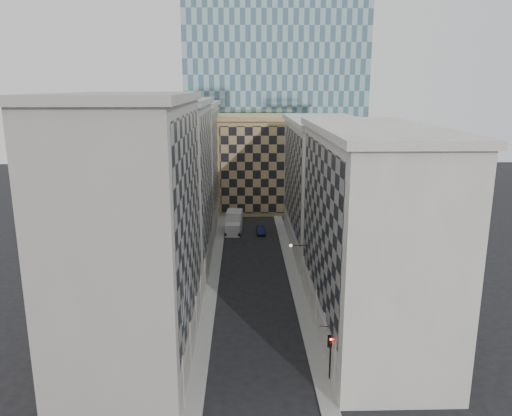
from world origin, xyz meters
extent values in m
cube|color=gray|center=(-5.25, 30.00, 0.07)|extent=(1.50, 100.00, 0.15)
cube|color=gray|center=(5.25, 30.00, 0.07)|extent=(1.50, 100.00, 0.15)
cube|color=gray|center=(-11.00, 11.00, 11.50)|extent=(10.00, 22.00, 23.00)
cube|color=gray|center=(-6.12, 11.00, 13.00)|extent=(0.25, 19.36, 18.00)
cube|color=gray|center=(-6.20, 11.00, 1.60)|extent=(0.45, 21.12, 3.20)
cube|color=gray|center=(-11.00, 11.00, 23.35)|extent=(10.80, 22.80, 0.70)
cylinder|color=gray|center=(-6.35, 2.75, 2.20)|extent=(0.90, 0.90, 4.40)
cylinder|color=gray|center=(-6.35, 8.25, 2.20)|extent=(0.90, 0.90, 4.40)
cylinder|color=gray|center=(-6.35, 13.75, 2.20)|extent=(0.90, 0.90, 4.40)
cylinder|color=gray|center=(-6.35, 19.25, 2.20)|extent=(0.90, 0.90, 4.40)
cube|color=gray|center=(-11.00, 33.00, 11.00)|extent=(10.00, 22.00, 22.00)
cube|color=gray|center=(-6.12, 33.00, 12.50)|extent=(0.25, 19.36, 17.00)
cube|color=gray|center=(-6.20, 33.00, 1.60)|extent=(0.45, 21.12, 3.20)
cube|color=gray|center=(-11.00, 33.00, 22.35)|extent=(10.80, 22.80, 0.70)
cylinder|color=gray|center=(-6.35, 24.75, 2.20)|extent=(0.90, 0.90, 4.40)
cylinder|color=gray|center=(-6.35, 30.25, 2.20)|extent=(0.90, 0.90, 4.40)
cylinder|color=gray|center=(-6.35, 35.75, 2.20)|extent=(0.90, 0.90, 4.40)
cylinder|color=gray|center=(-6.35, 41.25, 2.20)|extent=(0.90, 0.90, 4.40)
cube|color=gray|center=(-11.00, 55.00, 10.50)|extent=(10.00, 22.00, 21.00)
cube|color=gray|center=(-6.12, 55.00, 12.00)|extent=(0.25, 19.36, 16.00)
cube|color=gray|center=(-6.20, 55.00, 1.60)|extent=(0.45, 21.12, 3.20)
cube|color=gray|center=(-11.00, 55.00, 21.35)|extent=(10.80, 22.80, 0.70)
cylinder|color=gray|center=(-6.35, 46.75, 2.20)|extent=(0.90, 0.90, 4.40)
cylinder|color=gray|center=(-6.35, 52.25, 2.20)|extent=(0.90, 0.90, 4.40)
cylinder|color=gray|center=(-6.35, 57.75, 2.20)|extent=(0.90, 0.90, 4.40)
cylinder|color=gray|center=(-6.35, 63.25, 2.20)|extent=(0.90, 0.90, 4.40)
cube|color=#BBB6AB|center=(11.00, 15.00, 10.00)|extent=(10.00, 26.00, 20.00)
cube|color=gray|center=(6.12, 15.00, 11.50)|extent=(0.25, 22.88, 15.00)
cube|color=#BBB6AB|center=(6.20, 15.00, 1.60)|extent=(0.45, 24.96, 3.20)
cube|color=#BBB6AB|center=(11.00, 15.00, 20.35)|extent=(10.80, 26.80, 0.70)
cylinder|color=#BBB6AB|center=(6.35, 4.60, 2.20)|extent=(0.90, 0.90, 4.40)
cylinder|color=#BBB6AB|center=(6.35, 9.80, 2.20)|extent=(0.90, 0.90, 4.40)
cylinder|color=#BBB6AB|center=(6.35, 15.00, 2.20)|extent=(0.90, 0.90, 4.40)
cylinder|color=#BBB6AB|center=(6.35, 20.20, 2.20)|extent=(0.90, 0.90, 4.40)
cylinder|color=#BBB6AB|center=(6.35, 25.40, 2.20)|extent=(0.90, 0.90, 4.40)
cube|color=#BBB6AB|center=(11.00, 42.00, 9.50)|extent=(10.00, 28.00, 19.00)
cube|color=gray|center=(6.12, 42.00, 11.00)|extent=(0.25, 24.64, 14.00)
cube|color=#BBB6AB|center=(6.20, 42.00, 1.60)|extent=(0.45, 26.88, 3.20)
cube|color=#BBB6AB|center=(11.00, 42.00, 19.35)|extent=(10.80, 28.80, 0.70)
cube|color=tan|center=(2.00, 68.00, 9.00)|extent=(16.00, 14.00, 18.00)
cube|color=tan|center=(2.00, 60.90, 9.00)|extent=(15.20, 0.25, 16.50)
cube|color=tan|center=(2.00, 68.00, 18.40)|extent=(16.80, 14.80, 0.80)
cube|color=#2F2924|center=(0.00, 82.00, 14.00)|extent=(6.00, 6.00, 28.00)
cube|color=#2F2924|center=(0.00, 82.00, 28.70)|extent=(7.00, 7.00, 1.40)
cone|color=#2F2924|center=(0.00, 82.00, 39.40)|extent=(7.20, 7.20, 20.00)
cylinder|color=gray|center=(-5.90, 4.00, 8.00)|extent=(0.10, 2.33, 2.33)
cylinder|color=gray|center=(-5.90, 8.00, 8.00)|extent=(0.10, 2.33, 2.33)
cylinder|color=black|center=(5.10, 24.00, 6.20)|extent=(1.80, 0.08, 0.08)
sphere|color=#FFE5B2|center=(4.20, 24.00, 6.20)|extent=(0.36, 0.36, 0.36)
cylinder|color=black|center=(5.90, 6.20, 1.59)|extent=(0.13, 0.13, 2.87)
cube|color=black|center=(5.90, 6.20, 3.52)|extent=(0.33, 0.28, 0.99)
cube|color=black|center=(5.91, 6.36, 3.52)|extent=(0.50, 0.08, 1.12)
sphere|color=#FF0C07|center=(5.89, 6.05, 3.85)|extent=(0.18, 0.18, 0.18)
sphere|color=#331E05|center=(5.89, 6.05, 3.52)|extent=(0.18, 0.18, 0.18)
sphere|color=black|center=(5.89, 6.05, 3.19)|extent=(0.18, 0.18, 0.18)
cube|color=#BDBDBD|center=(-3.06, 48.76, 1.01)|extent=(2.66, 2.86, 2.02)
cube|color=#BDBDBD|center=(-2.86, 51.68, 1.74)|extent=(2.86, 4.22, 3.49)
cylinder|color=black|center=(-4.25, 47.95, 0.51)|extent=(0.41, 1.03, 1.01)
cylinder|color=black|center=(-2.00, 47.79, 0.51)|extent=(0.41, 1.03, 1.01)
cylinder|color=black|center=(-3.89, 53.10, 0.51)|extent=(0.41, 1.03, 1.01)
cylinder|color=black|center=(-1.64, 52.95, 0.51)|extent=(0.41, 1.03, 1.01)
imported|color=#10123C|center=(1.57, 49.54, 0.61)|extent=(1.47, 3.78, 1.23)
cylinder|color=black|center=(5.60, 7.72, 4.19)|extent=(0.77, 0.22, 0.06)
cube|color=tan|center=(5.40, 7.72, 3.80)|extent=(0.20, 0.68, 0.68)
camera|label=1|loc=(-1.30, -31.27, 24.19)|focal=35.00mm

